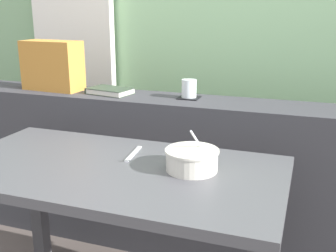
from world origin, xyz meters
name	(u,v)px	position (x,y,z in m)	size (l,w,h in m)	color
curtain_left_panel	(72,5)	(-0.91, 1.04, 1.25)	(0.56, 0.06, 2.50)	silver
dark_console_ledge	(184,176)	(0.00, 0.55, 0.40)	(2.80, 0.30, 0.80)	#38383D
breakfast_table	(114,193)	(-0.08, -0.07, 0.58)	(1.21, 0.63, 0.68)	#414145
coaster_square	(189,98)	(0.01, 0.58, 0.81)	(0.10, 0.10, 0.01)	black
juice_glass	(189,89)	(0.01, 0.58, 0.85)	(0.07, 0.07, 0.09)	white
closed_book	(110,91)	(-0.41, 0.55, 0.82)	(0.24, 0.18, 0.03)	#334233
throw_pillow	(52,66)	(-0.74, 0.55, 0.93)	(0.32, 0.14, 0.26)	#D18938
soup_bowl	(192,160)	(0.20, -0.01, 0.72)	(0.19, 0.19, 0.16)	silver
fork_utensil	(133,154)	(-0.06, 0.06, 0.68)	(0.02, 0.17, 0.01)	silver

